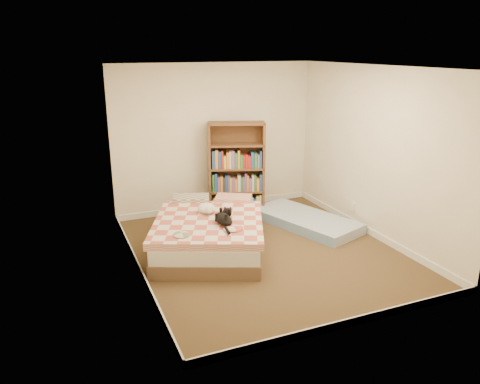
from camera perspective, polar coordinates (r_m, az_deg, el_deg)
name	(u,v)px	position (r m, az deg, el deg)	size (l,w,h in m)	color
room	(266,169)	(6.20, 3.25, 2.86)	(3.51, 4.01, 2.51)	#432D1C
bed	(209,231)	(6.65, -3.84, -4.79)	(2.05, 2.37, 0.53)	brown
bookshelf	(236,180)	(7.94, -0.51, 1.44)	(1.03, 0.60, 1.56)	brown
floor_mattress	(305,220)	(7.57, 7.93, -3.44)	(0.80, 1.77, 0.16)	#779BC7
black_cat	(223,218)	(6.26, -2.10, -3.21)	(0.39, 0.71, 0.16)	black
white_dog	(207,208)	(6.66, -4.00, -1.99)	(0.37, 0.37, 0.13)	white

